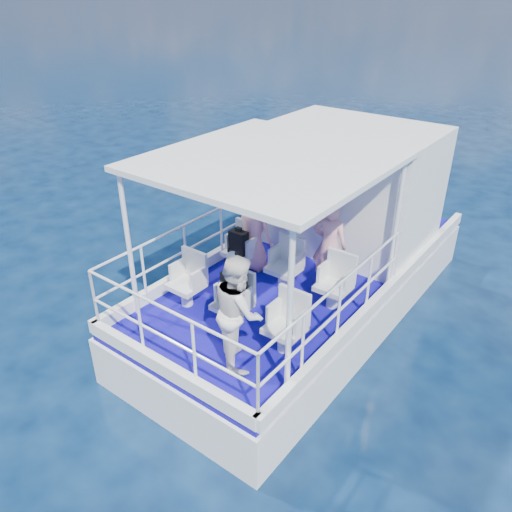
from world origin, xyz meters
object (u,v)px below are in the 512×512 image
at_px(passenger_port_fwd, 254,229).
at_px(passenger_stbd_aft, 239,311).
at_px(panda, 233,261).
at_px(backpack_center, 234,289).

height_order(passenger_port_fwd, passenger_stbd_aft, passenger_stbd_aft).
relative_size(passenger_port_fwd, passenger_stbd_aft, 0.95).
bearing_deg(passenger_port_fwd, passenger_stbd_aft, 128.03).
bearing_deg(passenger_port_fwd, panda, 123.19).
bearing_deg(passenger_port_fwd, backpack_center, 123.22).
xyz_separation_m(passenger_port_fwd, panda, (0.80, -1.50, 0.32)).
height_order(backpack_center, panda, panda).
xyz_separation_m(passenger_port_fwd, passenger_stbd_aft, (1.32, -2.04, 0.04)).
height_order(passenger_port_fwd, panda, passenger_port_fwd).
xyz_separation_m(passenger_port_fwd, backpack_center, (0.81, -1.52, -0.10)).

